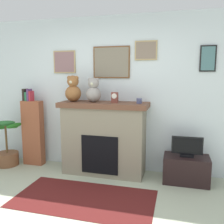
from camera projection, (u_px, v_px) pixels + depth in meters
The scene contains 11 objects.
back_wall at pixel (108, 94), 4.29m from camera, with size 5.20×0.15×2.60m.
fireplace at pixel (104, 138), 4.08m from camera, with size 1.44×0.57×1.19m.
bookshelf at pixel (33, 131), 4.49m from camera, with size 0.37×0.16×1.39m.
potted_plant at pixel (7, 149), 4.46m from camera, with size 0.53×0.51×0.85m.
tv_stand at pixel (186, 169), 3.76m from camera, with size 0.68×0.40×0.41m, color black.
television at pixel (187, 147), 3.71m from camera, with size 0.46×0.14×0.30m.
area_rug at pixel (84, 198), 3.29m from camera, with size 1.86×0.96×0.01m, color #511817.
candle_jar at pixel (139, 101), 3.82m from camera, with size 0.08×0.08×0.08m, color #4C517A.
mantel_clock at pixel (115, 97), 3.92m from camera, with size 0.10×0.08×0.17m.
teddy_bear_grey at pixel (73, 90), 4.08m from camera, with size 0.27×0.27×0.43m.
teddy_bear_brown at pixel (94, 91), 3.99m from camera, with size 0.25×0.25×0.40m.
Camera 1 is at (1.18, -2.12, 1.64)m, focal length 39.57 mm.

